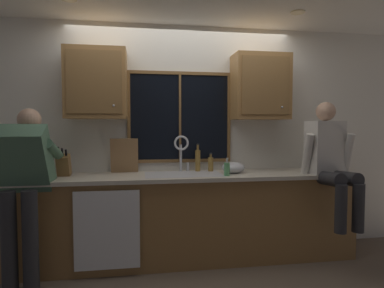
% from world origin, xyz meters
% --- Properties ---
extents(back_wall, '(5.99, 0.12, 2.55)m').
position_xyz_m(back_wall, '(0.00, 0.06, 1.27)').
color(back_wall, silver).
rests_on(back_wall, floor).
extents(ceiling_downlight_right, '(0.14, 0.14, 0.01)m').
position_xyz_m(ceiling_downlight_right, '(1.08, -0.60, 2.54)').
color(ceiling_downlight_right, '#FFEAB2').
extents(window_glass, '(1.10, 0.02, 0.95)m').
position_xyz_m(window_glass, '(-0.02, -0.01, 1.52)').
color(window_glass, black).
extents(window_frame_top, '(1.17, 0.02, 0.04)m').
position_xyz_m(window_frame_top, '(-0.02, -0.02, 2.02)').
color(window_frame_top, brown).
extents(window_frame_bottom, '(1.17, 0.02, 0.04)m').
position_xyz_m(window_frame_bottom, '(-0.02, -0.02, 1.03)').
color(window_frame_bottom, brown).
extents(window_frame_left, '(0.03, 0.02, 0.95)m').
position_xyz_m(window_frame_left, '(-0.59, -0.02, 1.52)').
color(window_frame_left, brown).
extents(window_frame_right, '(0.03, 0.02, 0.95)m').
position_xyz_m(window_frame_right, '(0.55, -0.02, 1.52)').
color(window_frame_right, brown).
extents(window_mullion_center, '(0.02, 0.02, 0.95)m').
position_xyz_m(window_mullion_center, '(-0.02, -0.02, 1.52)').
color(window_mullion_center, brown).
extents(lower_cabinet_run, '(3.59, 0.58, 0.88)m').
position_xyz_m(lower_cabinet_run, '(0.00, -0.29, 0.44)').
color(lower_cabinet_run, olive).
rests_on(lower_cabinet_run, floor).
extents(countertop, '(3.65, 0.62, 0.04)m').
position_xyz_m(countertop, '(0.00, -0.31, 0.90)').
color(countertop, beige).
rests_on(countertop, lower_cabinet_run).
extents(dishwasher_front, '(0.60, 0.02, 0.74)m').
position_xyz_m(dishwasher_front, '(-0.78, -0.61, 0.46)').
color(dishwasher_front, white).
extents(upper_cabinet_left, '(0.61, 0.36, 0.72)m').
position_xyz_m(upper_cabinet_left, '(-0.91, -0.17, 1.86)').
color(upper_cabinet_left, '#9E703D').
extents(upper_cabinet_right, '(0.61, 0.36, 0.72)m').
position_xyz_m(upper_cabinet_right, '(0.86, -0.17, 1.86)').
color(upper_cabinet_right, '#9E703D').
extents(sink, '(0.80, 0.46, 0.21)m').
position_xyz_m(sink, '(-0.02, -0.30, 0.82)').
color(sink, '#B7B7BC').
rests_on(sink, lower_cabinet_run).
extents(faucet, '(0.18, 0.09, 0.40)m').
position_xyz_m(faucet, '(-0.01, -0.12, 1.17)').
color(faucet, silver).
rests_on(faucet, countertop).
extents(person_standing, '(0.53, 0.67, 1.59)m').
position_xyz_m(person_standing, '(-1.48, -0.63, 0.97)').
color(person_standing, '#262628').
rests_on(person_standing, floor).
extents(person_sitting_on_counter, '(0.54, 0.64, 1.26)m').
position_xyz_m(person_sitting_on_counter, '(1.48, -0.57, 1.10)').
color(person_sitting_on_counter, '#262628').
rests_on(person_sitting_on_counter, countertop).
extents(knife_block, '(0.12, 0.18, 0.32)m').
position_xyz_m(knife_block, '(-1.23, -0.25, 1.03)').
color(knife_block, brown).
rests_on(knife_block, countertop).
extents(cutting_board, '(0.29, 0.10, 0.37)m').
position_xyz_m(cutting_board, '(-0.64, -0.09, 1.11)').
color(cutting_board, '#997047').
rests_on(cutting_board, countertop).
extents(mixing_bowl, '(0.25, 0.25, 0.12)m').
position_xyz_m(mixing_bowl, '(0.52, -0.29, 0.98)').
color(mixing_bowl, '#B7B7BC').
rests_on(mixing_bowl, countertop).
extents(soap_dispenser, '(0.06, 0.07, 0.19)m').
position_xyz_m(soap_dispenser, '(0.40, -0.48, 0.99)').
color(soap_dispenser, '#59A566').
rests_on(soap_dispenser, countertop).
extents(bottle_green_glass, '(0.06, 0.06, 0.20)m').
position_xyz_m(bottle_green_glass, '(0.31, -0.14, 1.00)').
color(bottle_green_glass, olive).
rests_on(bottle_green_glass, countertop).
extents(bottle_tall_clear, '(0.06, 0.06, 0.31)m').
position_xyz_m(bottle_tall_clear, '(0.17, -0.11, 1.05)').
color(bottle_tall_clear, olive).
rests_on(bottle_tall_clear, countertop).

